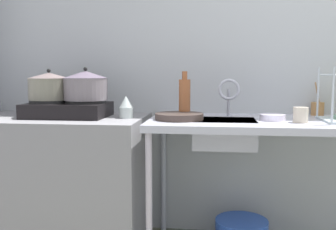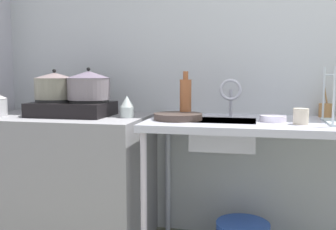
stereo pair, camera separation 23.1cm
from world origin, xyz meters
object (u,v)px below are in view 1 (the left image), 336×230
(faucet, at_px, (229,92))
(pot_on_left_burner, at_px, (49,86))
(frying_pan, at_px, (179,116))
(bottle_by_sink, at_px, (185,97))
(sink_basin, at_px, (224,133))
(percolator, at_px, (126,107))
(cup_by_rack, at_px, (301,115))
(small_bowl_on_drainboard, at_px, (272,117))
(stove, at_px, (68,109))
(pot_on_right_burner, at_px, (86,85))
(utensil_jar, at_px, (318,108))

(faucet, bearing_deg, pot_on_left_burner, -174.57)
(frying_pan, xyz_separation_m, bottle_by_sink, (0.02, 0.13, 0.10))
(pot_on_left_burner, distance_m, sink_basin, 1.11)
(percolator, bearing_deg, sink_basin, -1.13)
(cup_by_rack, relative_size, small_bowl_on_drainboard, 0.59)
(sink_basin, relative_size, cup_by_rack, 4.25)
(small_bowl_on_drainboard, relative_size, bottle_by_sink, 0.52)
(pot_on_left_burner, height_order, bottle_by_sink, pot_on_left_burner)
(stove, relative_size, bottle_by_sink, 1.73)
(frying_pan, relative_size, bottle_by_sink, 1.00)
(pot_on_right_burner, bearing_deg, frying_pan, -5.31)
(pot_on_right_burner, height_order, bottle_by_sink, pot_on_right_burner)
(pot_on_right_burner, bearing_deg, cup_by_rack, -4.93)
(faucet, height_order, frying_pan, faucet)
(small_bowl_on_drainboard, bearing_deg, pot_on_right_burner, 178.61)
(faucet, relative_size, small_bowl_on_drainboard, 1.63)
(stove, height_order, pot_on_right_burner, pot_on_right_burner)
(stove, xyz_separation_m, frying_pan, (0.70, -0.05, -0.03))
(frying_pan, relative_size, small_bowl_on_drainboard, 1.95)
(pot_on_right_burner, distance_m, sink_basin, 0.89)
(pot_on_left_burner, bearing_deg, frying_pan, -3.79)
(sink_basin, relative_size, bottle_by_sink, 1.28)
(small_bowl_on_drainboard, bearing_deg, cup_by_rack, -30.44)
(percolator, height_order, faucet, faucet)
(small_bowl_on_drainboard, distance_m, utensil_jar, 0.45)
(pot_on_right_burner, distance_m, percolator, 0.29)
(bottle_by_sink, bearing_deg, small_bowl_on_drainboard, -10.93)
(percolator, xyz_separation_m, small_bowl_on_drainboard, (0.87, -0.02, -0.05))
(small_bowl_on_drainboard, bearing_deg, utensil_jar, 43.12)
(sink_basin, distance_m, bottle_by_sink, 0.33)
(pot_on_left_burner, relative_size, frying_pan, 0.91)
(bottle_by_sink, bearing_deg, percolator, -166.36)
(frying_pan, distance_m, bottle_by_sink, 0.17)
(stove, xyz_separation_m, pot_on_left_burner, (-0.12, 0.00, 0.14))
(bottle_by_sink, relative_size, utensil_jar, 1.32)
(bottle_by_sink, bearing_deg, frying_pan, -99.84)
(stove, height_order, small_bowl_on_drainboard, stove)
(cup_by_rack, bearing_deg, pot_on_left_burner, 175.84)
(faucet, bearing_deg, stove, -173.93)
(faucet, xyz_separation_m, small_bowl_on_drainboard, (0.25, -0.13, -0.14))
(stove, distance_m, faucet, 1.00)
(faucet, height_order, small_bowl_on_drainboard, faucet)
(pot_on_left_burner, height_order, cup_by_rack, pot_on_left_burner)
(stove, distance_m, frying_pan, 0.70)
(pot_on_right_burner, relative_size, small_bowl_on_drainboard, 1.86)
(stove, relative_size, small_bowl_on_drainboard, 3.35)
(percolator, bearing_deg, bottle_by_sink, 13.64)
(bottle_by_sink, height_order, utensil_jar, bottle_by_sink)
(sink_basin, xyz_separation_m, bottle_by_sink, (-0.24, 0.10, 0.20))
(small_bowl_on_drainboard, xyz_separation_m, bottle_by_sink, (-0.52, 0.10, 0.10))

